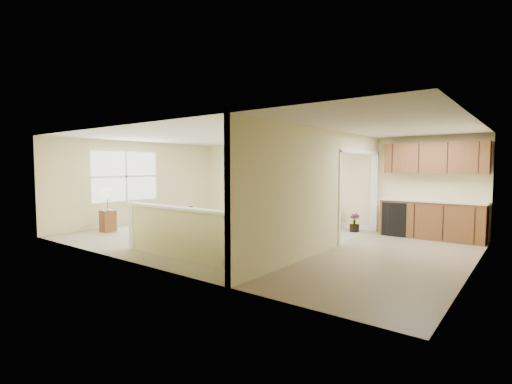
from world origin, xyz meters
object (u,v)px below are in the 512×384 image
Objects in this scene: palm_plant at (268,203)px; lamp_stand at (108,214)px; piano_bench at (186,223)px; piano at (166,207)px; small_plant at (354,224)px; loveseat at (311,217)px; accent_table at (281,210)px.

palm_plant is 1.10× the size of lamp_stand.
piano_bench is 2.17m from lamp_stand.
piano reaches higher than palm_plant.
small_plant is (2.84, 0.02, -0.38)m from palm_plant.
piano reaches higher than small_plant.
loveseat is at bearing 177.76° from small_plant.
loveseat is 5.63m from lamp_stand.
piano is at bearing -133.09° from loveseat.
loveseat reaches higher than small_plant.
loveseat is 1.52m from palm_plant.
small_plant is (4.55, 2.63, -0.38)m from piano.
piano_bench is at bearing -118.36° from loveseat.
piano is 3.12m from palm_plant.
piano_bench is 1.21× the size of accent_table.
piano_bench is at bearing 30.96° from lamp_stand.
piano is 3.40m from accent_table.
palm_plant is at bearing 58.41° from lamp_stand.
palm_plant reaches higher than lamp_stand.
accent_table is 0.58× the size of lamp_stand.
lamp_stand is at bearing -142.95° from small_plant.
loveseat is 2.94× the size of small_plant.
loveseat is (3.19, 2.68, -0.30)m from piano.
accent_table is (-0.92, -0.16, 0.13)m from loveseat.
small_plant is (3.42, 2.87, -0.06)m from piano_bench.
palm_plant reaches higher than loveseat.
loveseat is at bearing 54.74° from piano_bench.
piano_bench is 2.92m from palm_plant.
loveseat is 1.36m from small_plant.
palm_plant is (0.58, 2.85, 0.32)m from piano_bench.
lamp_stand is (-5.27, -3.98, 0.28)m from small_plant.
palm_plant is 2.57× the size of small_plant.
lamp_stand is (-3.92, -4.03, 0.19)m from loveseat.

